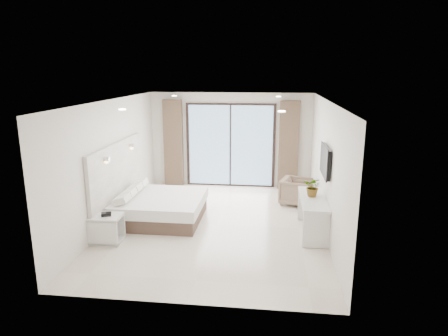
{
  "coord_description": "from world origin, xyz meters",
  "views": [
    {
      "loc": [
        1.14,
        -8.16,
        3.31
      ],
      "look_at": [
        0.13,
        0.4,
        1.19
      ],
      "focal_mm": 32.0,
      "sensor_mm": 36.0,
      "label": 1
    }
  ],
  "objects": [
    {
      "name": "console_desk",
      "position": [
        2.04,
        -0.23,
        0.56
      ],
      "size": [
        0.51,
        1.63,
        0.77
      ],
      "color": "silver",
      "rests_on": "ground"
    },
    {
      "name": "plant",
      "position": [
        2.04,
        -0.13,
        0.93
      ],
      "size": [
        0.5,
        0.53,
        0.32
      ],
      "primitive_type": "imported",
      "rotation": [
        0.0,
        0.0,
        -0.39
      ],
      "color": "#33662D",
      "rests_on": "console_desk"
    },
    {
      "name": "room_shell",
      "position": [
        -0.2,
        0.76,
        1.58
      ],
      "size": [
        4.62,
        6.22,
        2.72
      ],
      "color": "silver",
      "rests_on": "ground"
    },
    {
      "name": "ground",
      "position": [
        0.0,
        0.0,
        0.0
      ],
      "size": [
        6.2,
        6.2,
        0.0
      ],
      "primitive_type": "plane",
      "color": "beige",
      "rests_on": "ground"
    },
    {
      "name": "nightstand",
      "position": [
        -2.02,
        -1.15,
        0.28
      ],
      "size": [
        0.62,
        0.51,
        0.55
      ],
      "rotation": [
        0.0,
        0.0,
        0.03
      ],
      "color": "silver",
      "rests_on": "ground"
    },
    {
      "name": "bed",
      "position": [
        -1.34,
        0.16,
        0.29
      ],
      "size": [
        1.95,
        1.85,
        0.68
      ],
      "color": "brown",
      "rests_on": "ground"
    },
    {
      "name": "phone",
      "position": [
        -2.0,
        -1.16,
        0.58
      ],
      "size": [
        0.23,
        0.2,
        0.06
      ],
      "primitive_type": "cube",
      "rotation": [
        0.0,
        0.0,
        0.39
      ],
      "color": "black",
      "rests_on": "nightstand"
    },
    {
      "name": "armchair",
      "position": [
        1.82,
        1.61,
        0.37
      ],
      "size": [
        0.85,
        0.88,
        0.73
      ],
      "primitive_type": "imported",
      "rotation": [
        0.0,
        0.0,
        1.28
      ],
      "color": "#977262",
      "rests_on": "ground"
    }
  ]
}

